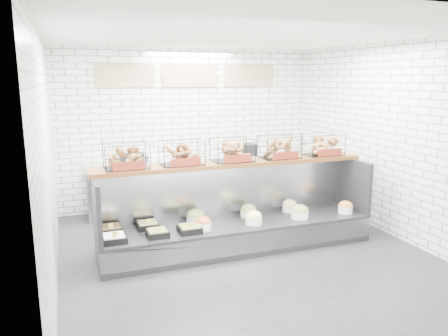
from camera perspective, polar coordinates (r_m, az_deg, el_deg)
name	(u,v)px	position (r m, az deg, el deg)	size (l,w,h in m)	color
ground	(246,255)	(6.31, 2.83, -11.24)	(5.50, 5.50, 0.00)	black
room_shell	(231,106)	(6.38, 0.88, 8.09)	(5.02, 5.51, 3.01)	white
display_case	(236,225)	(6.49, 1.55, -7.50)	(4.00, 0.90, 1.20)	black
bagel_shelf	(233,153)	(6.39, 1.14, 2.00)	(4.10, 0.50, 0.40)	#47260F
prep_counter	(196,184)	(8.34, -3.73, -2.13)	(4.00, 0.60, 1.20)	#93969B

